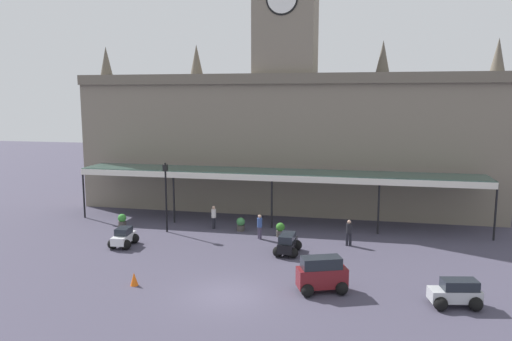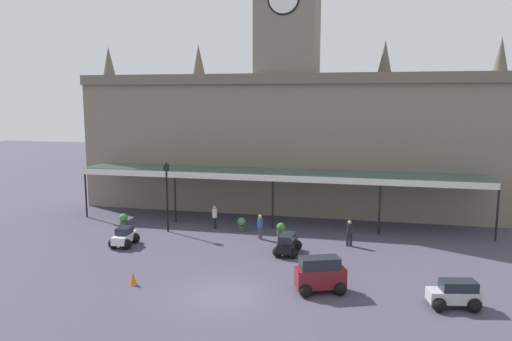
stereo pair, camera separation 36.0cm
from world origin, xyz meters
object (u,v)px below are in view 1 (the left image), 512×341
(pedestrian_near_entrance, at_px, (260,226))
(traffic_cone, at_px, (134,279))
(car_black_estate, at_px, (288,245))
(pedestrian_crossing_forecourt, at_px, (214,216))
(planter_by_canopy, at_px, (122,220))
(victorian_lamppost, at_px, (166,189))
(pedestrian_beside_cars, at_px, (349,232))
(car_white_sedan, at_px, (124,238))
(car_maroon_van, at_px, (322,276))
(planter_near_kerb, at_px, (280,229))
(planter_forecourt_centre, at_px, (241,224))
(car_silver_estate, at_px, (455,295))

(pedestrian_near_entrance, relative_size, traffic_cone, 2.46)
(car_black_estate, bearing_deg, pedestrian_crossing_forecourt, 142.96)
(car_black_estate, relative_size, planter_by_canopy, 2.37)
(pedestrian_near_entrance, xyz_separation_m, victorian_lamppost, (-6.75, 0.36, 2.15))
(pedestrian_beside_cars, xyz_separation_m, traffic_cone, (-10.46, -9.00, -0.57))
(pedestrian_crossing_forecourt, bearing_deg, planter_by_canopy, -172.40)
(car_white_sedan, height_order, victorian_lamppost, victorian_lamppost)
(victorian_lamppost, xyz_separation_m, traffic_cone, (2.16, -9.62, -2.72))
(car_maroon_van, xyz_separation_m, planter_near_kerb, (-3.46, 9.01, -0.32))
(pedestrian_near_entrance, height_order, planter_forecourt_centre, pedestrian_near_entrance)
(car_black_estate, bearing_deg, traffic_cone, -136.19)
(car_black_estate, relative_size, planter_near_kerb, 2.37)
(car_black_estate, bearing_deg, pedestrian_beside_cars, 33.94)
(pedestrian_beside_cars, height_order, planter_near_kerb, pedestrian_beside_cars)
(car_black_estate, distance_m, pedestrian_beside_cars, 4.35)
(pedestrian_crossing_forecourt, relative_size, planter_forecourt_centre, 1.74)
(car_maroon_van, distance_m, planter_forecourt_centre, 11.77)
(pedestrian_near_entrance, distance_m, planter_forecourt_centre, 2.45)
(car_black_estate, bearing_deg, victorian_lamppost, 161.34)
(pedestrian_crossing_forecourt, relative_size, planter_near_kerb, 1.74)
(traffic_cone, height_order, planter_by_canopy, planter_by_canopy)
(car_silver_estate, height_order, planter_forecourt_centre, car_silver_estate)
(pedestrian_beside_cars, height_order, victorian_lamppost, victorian_lamppost)
(pedestrian_beside_cars, relative_size, planter_by_canopy, 1.74)
(pedestrian_beside_cars, relative_size, planter_forecourt_centre, 1.74)
(car_maroon_van, xyz_separation_m, planter_by_canopy, (-15.20, 9.12, -0.32))
(car_maroon_van, xyz_separation_m, pedestrian_beside_cars, (1.14, 7.89, 0.10))
(car_black_estate, bearing_deg, car_maroon_van, -65.80)
(car_silver_estate, xyz_separation_m, planter_forecourt_centre, (-12.50, 10.27, -0.07))
(traffic_cone, xyz_separation_m, planter_by_canopy, (-5.88, 10.23, 0.15))
(car_black_estate, distance_m, traffic_cone, 9.51)
(traffic_cone, xyz_separation_m, planter_near_kerb, (5.86, 10.12, 0.15))
(car_white_sedan, height_order, pedestrian_crossing_forecourt, pedestrian_crossing_forecourt)
(planter_forecourt_centre, bearing_deg, car_white_sedan, -142.30)
(car_silver_estate, relative_size, planter_forecourt_centre, 2.48)
(pedestrian_beside_cars, xyz_separation_m, planter_by_canopy, (-16.34, 1.23, -0.42))
(planter_near_kerb, bearing_deg, car_silver_estate, -44.73)
(car_black_estate, height_order, pedestrian_near_entrance, pedestrian_near_entrance)
(car_white_sedan, xyz_separation_m, car_maroon_van, (12.91, -4.84, 0.30))
(pedestrian_beside_cars, relative_size, pedestrian_crossing_forecourt, 1.00)
(pedestrian_beside_cars, height_order, planter_by_canopy, pedestrian_beside_cars)
(victorian_lamppost, distance_m, traffic_cone, 10.23)
(car_white_sedan, height_order, planter_forecourt_centre, car_white_sedan)
(car_white_sedan, xyz_separation_m, planter_forecourt_centre, (6.47, 5.00, -0.01))
(victorian_lamppost, height_order, traffic_cone, victorian_lamppost)
(car_white_sedan, distance_m, pedestrian_crossing_forecourt, 6.82)
(pedestrian_near_entrance, bearing_deg, planter_near_kerb, 34.07)
(planter_by_canopy, distance_m, planter_forecourt_centre, 8.79)
(planter_near_kerb, xyz_separation_m, planter_by_canopy, (-11.74, 0.11, 0.00))
(traffic_cone, relative_size, planter_forecourt_centre, 0.71)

